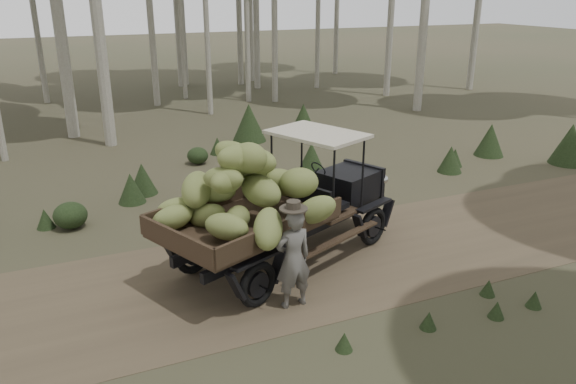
# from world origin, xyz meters

# --- Properties ---
(ground) EXTENTS (120.00, 120.00, 0.00)m
(ground) POSITION_xyz_m (0.00, 0.00, 0.00)
(ground) COLOR #473D2B
(ground) RESTS_ON ground
(dirt_track) EXTENTS (70.00, 4.00, 0.01)m
(dirt_track) POSITION_xyz_m (0.00, 0.00, 0.00)
(dirt_track) COLOR brown
(dirt_track) RESTS_ON ground
(banana_truck) EXTENTS (5.49, 3.77, 2.72)m
(banana_truck) POSITION_xyz_m (-1.56, 0.24, 1.53)
(banana_truck) COLOR black
(banana_truck) RESTS_ON ground
(farmer) EXTENTS (0.66, 0.49, 1.90)m
(farmer) POSITION_xyz_m (-1.65, -1.23, 0.90)
(farmer) COLOR #5B5853
(farmer) RESTS_ON ground
(undergrowth) EXTENTS (21.58, 22.73, 1.40)m
(undergrowth) POSITION_xyz_m (-0.14, -0.77, 0.51)
(undergrowth) COLOR #233319
(undergrowth) RESTS_ON ground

